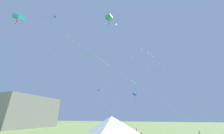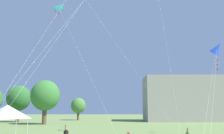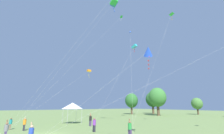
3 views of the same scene
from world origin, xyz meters
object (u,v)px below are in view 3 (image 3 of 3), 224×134
Objects in this scene: person_orange_shirt at (24,124)px; kite_green_delta_0 at (120,18)px; kite_cyan_box_2 at (134,47)px; kite_blue_diamond_3 at (148,51)px; kite_orange_box_4 at (89,71)px; kite_green_delta_8 at (171,15)px; person_teal_shirt at (11,123)px; person_grey_shirt at (6,130)px; festival_tent at (73,106)px; person_blue_shirt at (31,134)px; person_purple_shirt at (94,124)px; person_green_shirt at (130,128)px; kite_blue_diamond_5 at (130,32)px; kite_green_box_7 at (114,2)px; person_black_shirt at (90,120)px.

kite_green_delta_0 is (4.38, 12.88, 18.22)m from person_orange_shirt.
kite_cyan_box_2 is 25.44m from kite_blue_diamond_3.
kite_green_delta_8 reaches higher than kite_orange_box_4.
kite_cyan_box_2 reaches higher than kite_blue_diamond_3.
kite_green_delta_8 is (14.55, -4.92, -0.06)m from kite_cyan_box_2.
person_orange_shirt is 2.55m from person_teal_shirt.
kite_orange_box_4 is (-17.35, 17.24, 11.53)m from person_grey_shirt.
festival_tent is 18.75m from kite_blue_diamond_3.
kite_green_delta_8 is at bearing -178.35° from person_orange_shirt.
kite_green_delta_0 is at bearing -7.80° from kite_orange_box_4.
festival_tent reaches higher than person_blue_shirt.
person_blue_shirt reaches higher than person_orange_shirt.
person_grey_shirt is 1.20× the size of person_teal_shirt.
person_purple_shirt is at bearing -167.93° from kite_blue_diamond_3.
kite_blue_diamond_3 is at bearing -40.85° from kite_cyan_box_2.
kite_orange_box_4 is (-23.50, 6.50, 11.52)m from person_green_shirt.
kite_blue_diamond_3 is 14.75m from kite_green_delta_8.
kite_green_delta_0 is at bearing -55.94° from kite_blue_diamond_5.
person_purple_shirt is at bearing -37.76° from person_teal_shirt.
person_purple_shirt is at bearing -170.98° from person_blue_shirt.
kite_orange_box_4 is at bearing 179.57° from person_grey_shirt.
person_teal_shirt is 25.58m from kite_green_box_7.
kite_blue_diamond_5 reaches higher than person_grey_shirt.
kite_green_delta_0 is (8.13, 4.95, 15.93)m from festival_tent.
person_black_shirt is at bearing -153.93° from person_orange_shirt.
person_green_shirt is at bearing -15.46° from kite_orange_box_4.
person_grey_shirt is at bearing 16.89° from person_green_shirt.
kite_green_box_7 is at bearing -169.97° from person_orange_shirt.
kite_green_delta_0 is at bearing -167.22° from person_orange_shirt.
kite_green_delta_8 reaches higher than festival_tent.
person_green_shirt is at bearing 159.38° from person_orange_shirt.
kite_cyan_box_2 is 1.03× the size of kite_green_delta_8.
person_green_shirt is at bearing -89.30° from kite_green_delta_8.
kite_blue_diamond_3 is at bearing -115.67° from person_purple_shirt.
kite_cyan_box_2 reaches higher than kite_green_delta_8.
kite_green_delta_8 is (11.35, -0.62, -1.69)m from kite_blue_diamond_5.
kite_blue_diamond_5 is (3.44, 11.89, 17.18)m from festival_tent.
person_orange_shirt is at bearing 125.77° from person_black_shirt.
person_orange_shirt is at bearing -64.73° from festival_tent.
person_black_shirt is 1.10× the size of person_green_shirt.
person_purple_shirt is 9.43m from person_orange_shirt.
person_teal_shirt is at bearing 115.81° from person_black_shirt.
person_teal_shirt is (1.66, -9.40, -2.33)m from festival_tent.
person_green_shirt is at bearing -22.70° from kite_green_box_7.
person_green_shirt is 0.11× the size of kite_orange_box_4.
festival_tent is 0.18× the size of kite_blue_diamond_5.
person_black_shirt reaches higher than person_purple_shirt.
festival_tent is 0.20× the size of kite_green_delta_8.
kite_green_box_7 reaches higher than kite_green_delta_8.
kite_green_delta_0 is 18.14m from kite_orange_box_4.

